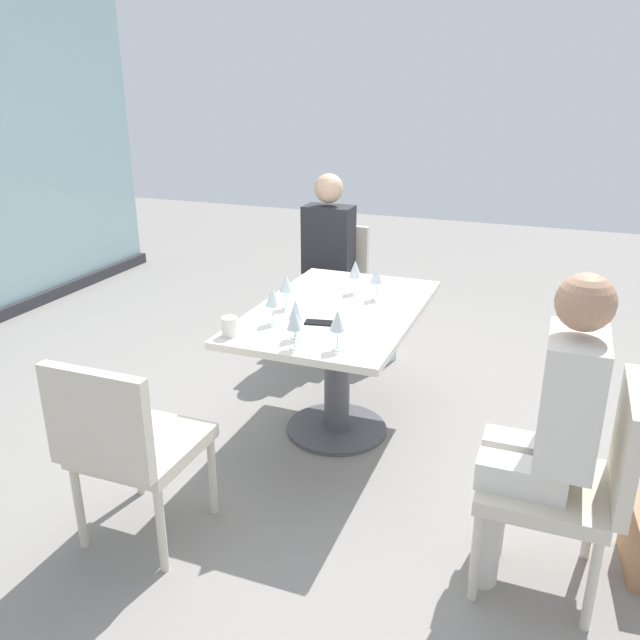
# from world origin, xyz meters

# --- Properties ---
(ground_plane) EXTENTS (12.00, 12.00, 0.00)m
(ground_plane) POSITION_xyz_m (0.00, 0.00, 0.00)
(ground_plane) COLOR gray
(dining_table_main) EXTENTS (1.32, 0.82, 0.73)m
(dining_table_main) POSITION_xyz_m (0.00, 0.00, 0.54)
(dining_table_main) COLOR silver
(dining_table_main) RESTS_ON ground_plane
(chair_front_left) EXTENTS (0.46, 0.50, 0.87)m
(chair_front_left) POSITION_xyz_m (-0.80, -1.21, 0.50)
(chair_front_left) COLOR beige
(chair_front_left) RESTS_ON ground_plane
(chair_far_right) EXTENTS (0.50, 0.46, 0.87)m
(chair_far_right) POSITION_xyz_m (1.19, 0.47, 0.50)
(chair_far_right) COLOR beige
(chair_far_right) RESTS_ON ground_plane
(chair_far_left) EXTENTS (0.50, 0.46, 0.87)m
(chair_far_left) POSITION_xyz_m (-1.19, 0.47, 0.50)
(chair_far_left) COLOR beige
(chair_far_left) RESTS_ON ground_plane
(person_front_left) EXTENTS (0.34, 0.39, 1.26)m
(person_front_left) POSITION_xyz_m (-0.80, -1.10, 0.70)
(person_front_left) COLOR silver
(person_front_left) RESTS_ON ground_plane
(person_far_right) EXTENTS (0.39, 0.34, 1.26)m
(person_far_right) POSITION_xyz_m (1.08, 0.47, 0.70)
(person_far_right) COLOR #28282D
(person_far_right) RESTS_ON ground_plane
(wine_glass_0) EXTENTS (0.07, 0.07, 0.18)m
(wine_glass_0) POSITION_xyz_m (-0.46, 0.04, 0.86)
(wine_glass_0) COLOR silver
(wine_glass_0) RESTS_ON dining_table_main
(wine_glass_1) EXTENTS (0.07, 0.07, 0.18)m
(wine_glass_1) POSITION_xyz_m (0.29, -0.00, 0.86)
(wine_glass_1) COLOR silver
(wine_glass_1) RESTS_ON dining_table_main
(wine_glass_2) EXTENTS (0.07, 0.07, 0.18)m
(wine_glass_2) POSITION_xyz_m (-0.52, -0.18, 0.86)
(wine_glass_2) COLOR silver
(wine_glass_2) RESTS_ON dining_table_main
(wine_glass_3) EXTENTS (0.07, 0.07, 0.18)m
(wine_glass_3) POSITION_xyz_m (0.22, -0.14, 0.86)
(wine_glass_3) COLOR silver
(wine_glass_3) RESTS_ON dining_table_main
(wine_glass_4) EXTENTS (0.07, 0.07, 0.18)m
(wine_glass_4) POSITION_xyz_m (-0.32, 0.22, 0.86)
(wine_glass_4) COLOR silver
(wine_glass_4) RESTS_ON dining_table_main
(wine_glass_5) EXTENTS (0.07, 0.07, 0.18)m
(wine_glass_5) POSITION_xyz_m (-0.09, 0.25, 0.86)
(wine_glass_5) COLOR silver
(wine_glass_5) RESTS_ON dining_table_main
(wine_glass_6) EXTENTS (0.07, 0.07, 0.18)m
(wine_glass_6) POSITION_xyz_m (-0.57, 0.00, 0.86)
(wine_glass_6) COLOR silver
(wine_glass_6) RESTS_ON dining_table_main
(coffee_cup) EXTENTS (0.08, 0.08, 0.09)m
(coffee_cup) POSITION_xyz_m (-0.54, 0.34, 0.78)
(coffee_cup) COLOR white
(coffee_cup) RESTS_ON dining_table_main
(cell_phone_on_table) EXTENTS (0.10, 0.15, 0.01)m
(cell_phone_on_table) POSITION_xyz_m (-0.24, 0.01, 0.73)
(cell_phone_on_table) COLOR black
(cell_phone_on_table) RESTS_ON dining_table_main
(handbag_1) EXTENTS (0.34, 0.27, 0.28)m
(handbag_1) POSITION_xyz_m (0.97, 0.07, 0.14)
(handbag_1) COLOR silver
(handbag_1) RESTS_ON ground_plane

